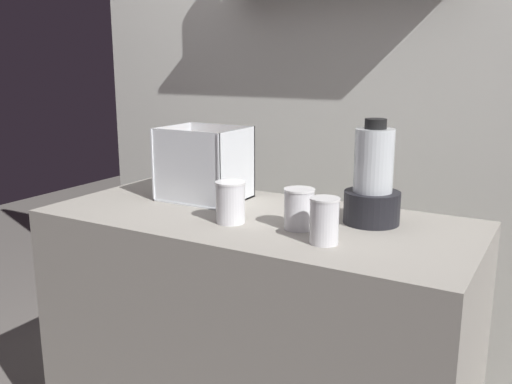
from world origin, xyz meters
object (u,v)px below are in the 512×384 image
at_px(carrot_display_bin, 204,176).
at_px(blender_pitcher, 373,184).
at_px(juice_cup_pomegranate_left, 299,211).
at_px(juice_cup_mango_middle, 324,223).
at_px(juice_cup_beet_far_left, 230,204).

distance_m(carrot_display_bin, blender_pitcher, 0.63).
xyz_separation_m(juice_cup_pomegranate_left, juice_cup_mango_middle, (0.12, -0.09, 0.00)).
distance_m(carrot_display_bin, juice_cup_mango_middle, 0.64).
bearing_deg(juice_cup_mango_middle, juice_cup_pomegranate_left, 142.80).
height_order(carrot_display_bin, juice_cup_pomegranate_left, carrot_display_bin).
bearing_deg(juice_cup_beet_far_left, blender_pitcher, 29.07).
xyz_separation_m(carrot_display_bin, blender_pitcher, (0.63, -0.00, 0.04)).
distance_m(carrot_display_bin, juice_cup_pomegranate_left, 0.49).
distance_m(juice_cup_beet_far_left, juice_cup_pomegranate_left, 0.22).
bearing_deg(carrot_display_bin, juice_cup_beet_far_left, -40.71).
xyz_separation_m(carrot_display_bin, juice_cup_beet_far_left, (0.25, -0.21, -0.03)).
relative_size(blender_pitcher, juice_cup_beet_far_left, 2.49).
bearing_deg(juice_cup_pomegranate_left, carrot_display_bin, 159.99).
bearing_deg(carrot_display_bin, juice_cup_mango_middle, -24.02).
xyz_separation_m(carrot_display_bin, juice_cup_mango_middle, (0.58, -0.26, -0.03)).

